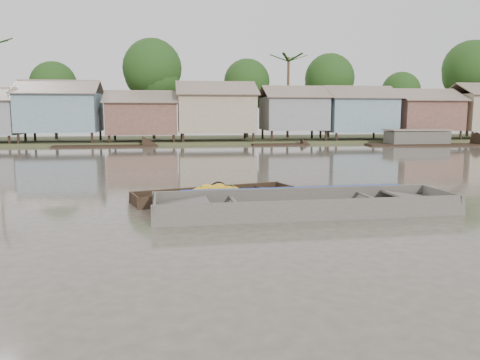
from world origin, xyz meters
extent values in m
plane|color=#4A4239|center=(0.00, 0.00, 0.00)|extent=(120.00, 120.00, 0.00)
cube|color=#384723|center=(0.00, 33.00, 0.00)|extent=(120.00, 12.00, 0.50)
cube|color=slate|center=(-10.50, 29.50, 2.70)|extent=(6.20, 5.20, 3.20)
cube|color=brown|center=(-10.50, 28.10, 4.75)|extent=(6.60, 3.02, 1.28)
cube|color=brown|center=(-10.50, 30.90, 4.75)|extent=(6.60, 3.02, 1.28)
cube|color=brown|center=(-3.80, 29.50, 2.20)|extent=(5.80, 4.60, 2.70)
cube|color=brown|center=(-3.80, 28.26, 4.00)|extent=(6.20, 2.67, 1.14)
cube|color=brown|center=(-3.80, 30.74, 4.00)|extent=(6.20, 2.67, 1.14)
cube|color=gray|center=(2.50, 29.50, 2.65)|extent=(6.50, 5.30, 3.30)
cube|color=brown|center=(2.50, 28.07, 4.75)|extent=(6.90, 3.08, 1.31)
cube|color=brown|center=(2.50, 30.93, 4.75)|extent=(6.90, 3.08, 1.31)
cube|color=slate|center=(9.50, 29.50, 2.60)|extent=(5.40, 4.70, 2.90)
cube|color=brown|center=(9.50, 28.23, 4.50)|extent=(5.80, 2.73, 1.17)
cube|color=brown|center=(9.50, 30.77, 4.50)|extent=(5.80, 2.73, 1.17)
cube|color=slate|center=(15.50, 29.50, 2.50)|extent=(6.00, 5.00, 3.10)
cube|color=brown|center=(15.50, 28.15, 4.50)|extent=(6.40, 2.90, 1.24)
cube|color=brown|center=(15.50, 30.85, 4.50)|extent=(6.40, 2.90, 1.24)
cube|color=brown|center=(22.00, 29.50, 2.45)|extent=(5.70, 4.90, 2.80)
cube|color=brown|center=(22.00, 28.18, 4.30)|extent=(6.10, 2.85, 1.21)
cube|color=brown|center=(22.00, 30.82, 4.30)|extent=(6.10, 2.85, 1.21)
cube|color=brown|center=(28.50, 30.88, 4.85)|extent=(6.70, 2.96, 1.26)
cylinder|color=#473323|center=(-12.00, 34.00, 2.45)|extent=(0.28, 0.28, 4.90)
sphere|color=black|center=(-12.00, 34.00, 5.25)|extent=(4.20, 4.20, 4.20)
cylinder|color=#473323|center=(-3.00, 33.00, 3.15)|extent=(0.28, 0.28, 6.30)
sphere|color=black|center=(-3.00, 33.00, 6.75)|extent=(5.40, 5.40, 5.40)
cylinder|color=#473323|center=(6.00, 34.00, 2.62)|extent=(0.28, 0.28, 5.25)
sphere|color=black|center=(6.00, 34.00, 5.62)|extent=(4.50, 4.50, 4.50)
cylinder|color=#473323|center=(14.00, 33.00, 2.80)|extent=(0.28, 0.28, 5.60)
sphere|color=black|center=(14.00, 33.00, 6.00)|extent=(4.80, 4.80, 4.80)
cylinder|color=#473323|center=(22.00, 34.00, 2.27)|extent=(0.28, 0.28, 4.55)
sphere|color=black|center=(22.00, 34.00, 4.88)|extent=(3.90, 3.90, 3.90)
cylinder|color=#473323|center=(29.00, 33.00, 3.32)|extent=(0.28, 0.28, 6.65)
sphere|color=black|center=(29.00, 33.00, 7.12)|extent=(5.70, 5.70, 5.70)
cylinder|color=#473323|center=(10.00, 33.50, 4.00)|extent=(0.24, 0.24, 8.00)
cube|color=black|center=(-0.11, 2.53, -0.08)|extent=(5.02, 2.30, 0.08)
cube|color=black|center=(-0.27, 3.04, 0.11)|extent=(4.90, 1.55, 0.47)
cube|color=black|center=(0.04, 2.01, 0.11)|extent=(4.90, 1.55, 0.47)
cube|color=black|center=(2.26, 3.22, 0.11)|extent=(0.37, 1.07, 0.44)
cube|color=black|center=(1.85, 3.10, 0.17)|extent=(1.09, 1.15, 0.18)
cube|color=black|center=(-2.49, 1.83, 0.11)|extent=(0.37, 1.07, 0.44)
cube|color=black|center=(-2.08, 1.95, 0.17)|extent=(1.09, 1.15, 0.18)
cube|color=black|center=(-1.25, 2.19, 0.21)|extent=(0.39, 1.04, 0.05)
cube|color=black|center=(1.02, 2.86, 0.21)|extent=(0.39, 1.04, 0.05)
ellipsoid|color=gold|center=(0.02, 2.88, 0.20)|extent=(0.40, 0.33, 0.22)
ellipsoid|color=gold|center=(-0.62, 2.19, 0.20)|extent=(0.42, 0.34, 0.22)
ellipsoid|color=gold|center=(-0.68, 2.42, 0.27)|extent=(0.40, 0.33, 0.21)
ellipsoid|color=gold|center=(-0.66, 2.10, 0.16)|extent=(0.46, 0.38, 0.25)
ellipsoid|color=gold|center=(-0.61, 2.11, 0.15)|extent=(0.45, 0.37, 0.24)
ellipsoid|color=gold|center=(-0.94, 2.41, 0.18)|extent=(0.43, 0.35, 0.23)
ellipsoid|color=gold|center=(0.08, 2.42, 0.26)|extent=(0.41, 0.33, 0.22)
ellipsoid|color=gold|center=(-0.83, 2.28, 0.20)|extent=(0.47, 0.38, 0.25)
ellipsoid|color=gold|center=(-0.43, 2.71, 0.27)|extent=(0.37, 0.30, 0.20)
ellipsoid|color=gold|center=(-0.03, 2.46, 0.30)|extent=(0.42, 0.34, 0.22)
ellipsoid|color=gold|center=(0.52, 2.91, 0.22)|extent=(0.46, 0.37, 0.24)
ellipsoid|color=gold|center=(-0.71, 2.18, 0.20)|extent=(0.47, 0.38, 0.25)
ellipsoid|color=gold|center=(0.79, 2.47, 0.15)|extent=(0.39, 0.32, 0.21)
ellipsoid|color=gold|center=(-0.19, 2.62, 0.30)|extent=(0.44, 0.36, 0.24)
ellipsoid|color=gold|center=(-0.79, 2.02, 0.11)|extent=(0.37, 0.30, 0.20)
ellipsoid|color=gold|center=(0.04, 2.92, 0.19)|extent=(0.39, 0.32, 0.21)
ellipsoid|color=gold|center=(0.05, 2.26, 0.17)|extent=(0.38, 0.31, 0.20)
ellipsoid|color=gold|center=(0.21, 2.57, 0.31)|extent=(0.43, 0.35, 0.23)
ellipsoid|color=gold|center=(0.32, 2.50, 0.32)|extent=(0.37, 0.30, 0.20)
ellipsoid|color=gold|center=(-0.35, 2.50, 0.38)|extent=(0.44, 0.36, 0.24)
ellipsoid|color=gold|center=(0.57, 2.59, 0.23)|extent=(0.43, 0.35, 0.23)
ellipsoid|color=gold|center=(-0.90, 2.25, 0.13)|extent=(0.36, 0.30, 0.19)
ellipsoid|color=gold|center=(-0.31, 2.65, 0.27)|extent=(0.42, 0.34, 0.22)
ellipsoid|color=gold|center=(0.37, 2.93, 0.18)|extent=(0.41, 0.33, 0.22)
ellipsoid|color=gold|center=(-0.31, 2.70, 0.24)|extent=(0.38, 0.31, 0.20)
ellipsoid|color=gold|center=(-0.16, 2.37, 0.35)|extent=(0.44, 0.36, 0.24)
ellipsoid|color=gold|center=(-0.34, 2.58, 0.28)|extent=(0.41, 0.34, 0.22)
ellipsoid|color=gold|center=(-0.57, 2.45, 0.30)|extent=(0.47, 0.38, 0.25)
ellipsoid|color=gold|center=(-0.28, 2.41, 0.30)|extent=(0.44, 0.36, 0.23)
ellipsoid|color=gold|center=(-0.35, 2.21, 0.26)|extent=(0.36, 0.29, 0.19)
ellipsoid|color=gold|center=(-0.11, 2.61, 0.36)|extent=(0.36, 0.29, 0.19)
ellipsoid|color=gold|center=(0.03, 2.54, 0.38)|extent=(0.48, 0.39, 0.25)
cylinder|color=#3F6626|center=(-0.55, 2.40, 0.37)|extent=(0.04, 0.04, 0.16)
cylinder|color=#3F6626|center=(0.06, 2.58, 0.37)|extent=(0.04, 0.04, 0.16)
cylinder|color=#3F6626|center=(0.49, 2.70, 0.37)|extent=(0.04, 0.04, 0.16)
torus|color=black|center=(0.06, 3.21, 0.13)|extent=(0.69, 0.34, 0.67)
torus|color=black|center=(-0.63, 1.74, 0.13)|extent=(0.65, 0.33, 0.63)
cube|color=#46403B|center=(2.13, 0.28, -0.08)|extent=(8.02, 1.89, 0.08)
cube|color=#46403B|center=(2.11, 1.26, 0.21)|extent=(8.16, 0.34, 0.65)
cube|color=#46403B|center=(2.15, -0.69, 0.21)|extent=(8.16, 0.34, 0.65)
cube|color=#46403B|center=(6.13, 0.37, 0.21)|extent=(0.10, 1.99, 0.62)
cube|color=#46403B|center=(5.43, 0.35, 0.28)|extent=(1.42, 1.75, 0.25)
cube|color=#46403B|center=(-1.86, 0.20, 0.21)|extent=(0.10, 1.99, 0.62)
cube|color=#46403B|center=(-1.17, 0.22, 0.28)|extent=(1.42, 1.75, 0.25)
cube|color=#46403B|center=(0.22, 0.24, 0.34)|extent=(0.14, 1.92, 0.05)
cube|color=#46403B|center=(4.04, 0.33, 0.34)|extent=(0.14, 1.92, 0.05)
cube|color=#665E54|center=(2.13, 0.28, -0.03)|extent=(6.11, 1.69, 0.02)
cube|color=#0F2D9D|center=(2.11, 1.33, 0.46)|extent=(6.60, 0.23, 0.16)
torus|color=olive|center=(4.86, 0.02, 0.00)|extent=(0.46, 0.46, 0.07)
torus|color=olive|center=(4.86, 0.02, 0.04)|extent=(0.37, 0.37, 0.07)
cube|color=black|center=(7.38, 26.24, -0.05)|extent=(4.38, 1.00, 0.35)
cube|color=black|center=(-7.01, 26.41, -0.05)|extent=(7.26, 1.96, 0.35)
cube|color=black|center=(19.27, 24.17, -0.05)|extent=(9.60, 3.07, 0.35)
cube|color=black|center=(19.00, 25.00, 0.55)|extent=(5.00, 2.00, 1.20)
camera|label=1|loc=(-1.42, -11.73, 2.68)|focal=35.00mm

